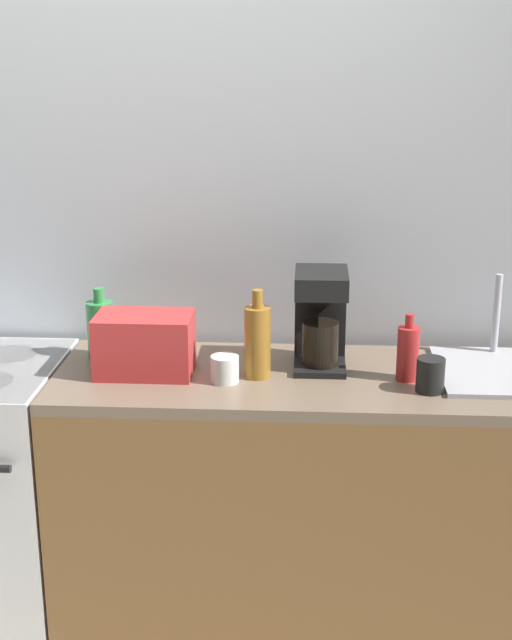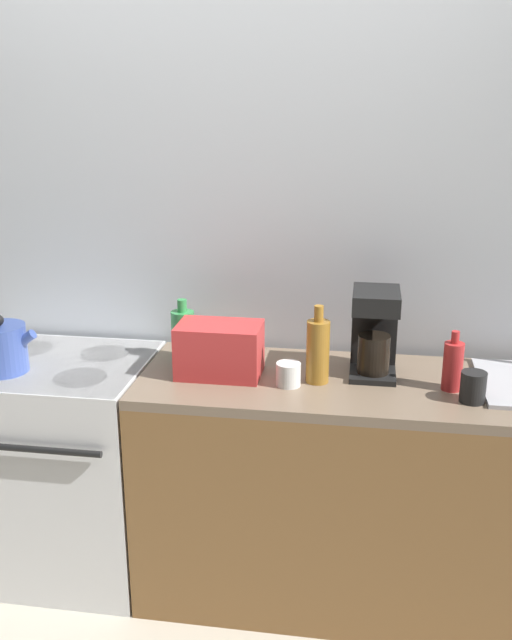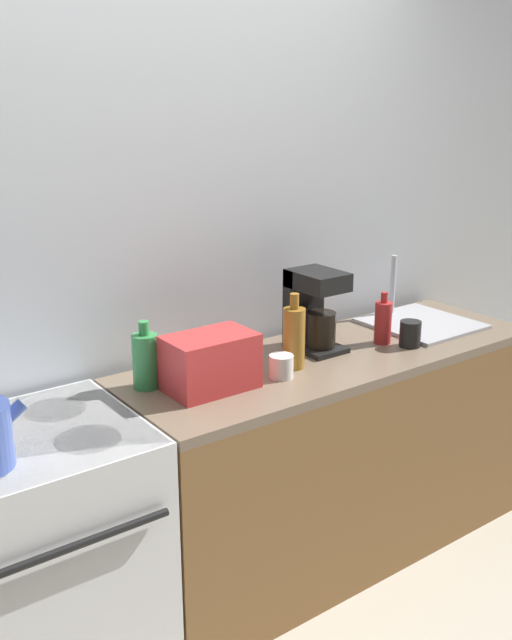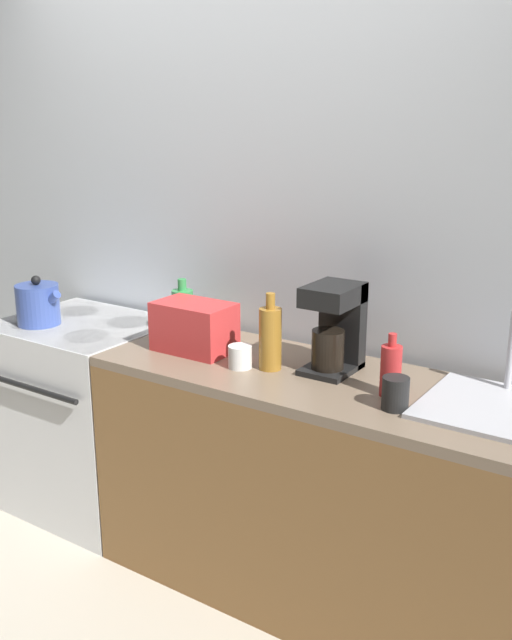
{
  "view_description": "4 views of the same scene",
  "coord_description": "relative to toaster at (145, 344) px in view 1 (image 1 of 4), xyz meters",
  "views": [
    {
      "loc": [
        0.54,
        -2.34,
        1.88
      ],
      "look_at": [
        0.38,
        0.33,
        1.05
      ],
      "focal_mm": 50.0,
      "sensor_mm": 36.0,
      "label": 1
    },
    {
      "loc": [
        0.54,
        -2.09,
        1.86
      ],
      "look_at": [
        0.16,
        0.31,
        1.09
      ],
      "focal_mm": 40.0,
      "sensor_mm": 36.0,
      "label": 2
    },
    {
      "loc": [
        -1.18,
        -1.63,
        1.83
      ],
      "look_at": [
        0.3,
        0.38,
        1.05
      ],
      "focal_mm": 40.0,
      "sensor_mm": 36.0,
      "label": 3
    },
    {
      "loc": [
        1.7,
        -1.78,
        1.77
      ],
      "look_at": [
        0.3,
        0.32,
        1.04
      ],
      "focal_mm": 40.0,
      "sensor_mm": 36.0,
      "label": 4
    }
  ],
  "objects": [
    {
      "name": "wall_back",
      "position": [
        -0.03,
        0.38,
        0.32
      ],
      "size": [
        8.0,
        0.05,
        2.6
      ],
      "color": "silver",
      "rests_on": "ground_plane"
    },
    {
      "name": "counter_block",
      "position": [
        0.6,
        0.02,
        -0.54
      ],
      "size": [
        1.77,
        0.6,
        0.88
      ],
      "color": "brown",
      "rests_on": "ground_plane"
    },
    {
      "name": "toaster",
      "position": [
        0.0,
        0.0,
        0.0
      ],
      "size": [
        0.3,
        0.19,
        0.19
      ],
      "color": "red",
      "rests_on": "counter_block"
    },
    {
      "name": "coffee_maker",
      "position": [
        0.55,
        0.11,
        0.07
      ],
      "size": [
        0.17,
        0.22,
        0.32
      ],
      "color": "black",
      "rests_on": "counter_block"
    },
    {
      "name": "sink_tray",
      "position": [
        1.13,
        0.07,
        -0.08
      ],
      "size": [
        0.42,
        0.44,
        0.28
      ],
      "color": "#B7B7BC",
      "rests_on": "counter_block"
    },
    {
      "name": "bottle_red",
      "position": [
        0.82,
        -0.01,
        -0.01
      ],
      "size": [
        0.07,
        0.07,
        0.21
      ],
      "color": "#B72828",
      "rests_on": "counter_block"
    },
    {
      "name": "bottle_amber",
      "position": [
        0.36,
        -0.01,
        0.02
      ],
      "size": [
        0.08,
        0.08,
        0.28
      ],
      "color": "#9E6B23",
      "rests_on": "counter_block"
    },
    {
      "name": "bottle_green",
      "position": [
        -0.17,
        0.14,
        0.0
      ],
      "size": [
        0.09,
        0.09,
        0.24
      ],
      "color": "#338C47",
      "rests_on": "counter_block"
    },
    {
      "name": "cup_white",
      "position": [
        0.26,
        -0.06,
        -0.06
      ],
      "size": [
        0.09,
        0.09,
        0.08
      ],
      "color": "white",
      "rests_on": "counter_block"
    },
    {
      "name": "cup_black",
      "position": [
        0.88,
        -0.1,
        -0.04
      ],
      "size": [
        0.08,
        0.08,
        0.11
      ],
      "color": "black",
      "rests_on": "counter_block"
    }
  ]
}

